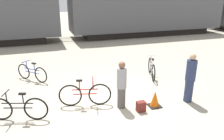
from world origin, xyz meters
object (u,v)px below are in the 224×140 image
at_px(freight_train, 63,4).
at_px(person_in_navy, 190,78).
at_px(bicycle_maroon, 85,94).
at_px(person_in_grey, 122,85).
at_px(backpack, 141,106).
at_px(bicycle_blue, 32,73).
at_px(bicycle_silver, 152,68).
at_px(traffic_cone, 155,99).
at_px(bicycle_black, 18,108).

relative_size(freight_train, person_in_navy, 33.21).
bearing_deg(bicycle_maroon, person_in_grey, -24.08).
height_order(person_in_navy, backpack, person_in_navy).
height_order(bicycle_blue, person_in_navy, person_in_navy).
xyz_separation_m(person_in_navy, backpack, (-1.86, -0.13, -0.70)).
xyz_separation_m(bicycle_silver, bicycle_blue, (-5.10, 1.19, -0.03)).
height_order(person_in_grey, backpack, person_in_grey).
bearing_deg(bicycle_silver, backpack, -123.91).
xyz_separation_m(bicycle_blue, backpack, (3.31, -3.85, -0.19)).
height_order(person_in_navy, traffic_cone, person_in_navy).
relative_size(bicycle_silver, backpack, 4.98).
bearing_deg(person_in_navy, freight_train, 107.85).
xyz_separation_m(bicycle_silver, person_in_grey, (-2.28, -2.21, 0.41)).
height_order(bicycle_blue, bicycle_maroon, bicycle_maroon).
bearing_deg(bicycle_blue, bicycle_maroon, -59.52).
bearing_deg(bicycle_silver, bicycle_black, -160.09).
height_order(bicycle_blue, traffic_cone, bicycle_blue).
xyz_separation_m(freight_train, bicycle_black, (-2.82, -11.61, -2.41)).
bearing_deg(bicycle_silver, traffic_cone, -115.79).
bearing_deg(freight_train, bicycle_blue, -106.31).
bearing_deg(bicycle_maroon, bicycle_black, -172.84).
relative_size(freight_train, bicycle_maroon, 33.40).
relative_size(bicycle_blue, person_in_grey, 0.78).
bearing_deg(bicycle_black, freight_train, 76.35).
bearing_deg(traffic_cone, bicycle_blue, 136.41).
bearing_deg(backpack, person_in_grey, 137.40).
bearing_deg(person_in_navy, person_in_grey, 177.40).
height_order(bicycle_silver, bicycle_maroon, bicycle_maroon).
distance_m(freight_train, bicycle_silver, 10.28).
bearing_deg(person_in_navy, bicycle_maroon, 171.99).
bearing_deg(backpack, traffic_cone, 14.98).
xyz_separation_m(bicycle_maroon, traffic_cone, (2.18, -0.79, -0.15)).
relative_size(freight_train, backpack, 168.25).
relative_size(freight_train, bicycle_silver, 33.78).
xyz_separation_m(freight_train, backpack, (0.83, -12.30, -2.62)).
relative_size(bicycle_maroon, person_in_grey, 1.08).
bearing_deg(person_in_grey, person_in_navy, 169.48).
bearing_deg(traffic_cone, bicycle_black, 172.80).
distance_m(freight_train, traffic_cone, 12.49).
bearing_deg(bicycle_black, backpack, -10.69).
relative_size(person_in_navy, person_in_grey, 1.09).
distance_m(bicycle_silver, person_in_navy, 2.58).
height_order(bicycle_silver, person_in_grey, person_in_grey).
height_order(bicycle_maroon, person_in_grey, person_in_grey).
bearing_deg(person_in_grey, freight_train, -90.92).
bearing_deg(bicycle_blue, bicycle_black, -96.28).
height_order(bicycle_maroon, bicycle_black, bicycle_maroon).
height_order(bicycle_maroon, person_in_navy, person_in_navy).
height_order(bicycle_silver, traffic_cone, bicycle_silver).
distance_m(backpack, traffic_cone, 0.60).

